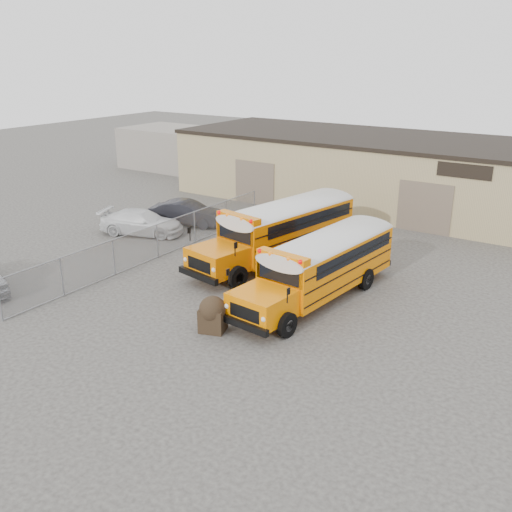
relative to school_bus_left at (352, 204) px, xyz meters
The scene contains 9 objects.
ground 12.66m from the school_bus_left, 92.30° to the right, with size 120.00×120.00×0.00m, color #393634.
warehouse 7.51m from the school_bus_left, 93.86° to the left, with size 30.20×10.20×4.67m.
chainlink_fence 11.57m from the school_bus_left, 124.31° to the right, with size 0.07×18.07×1.81m.
distant_building_left 24.42m from the school_bus_left, 157.17° to the left, with size 8.00×6.00×3.60m, color gray.
school_bus_left is the anchor object (origin of this frame).
school_bus_right 4.94m from the school_bus_left, 45.47° to the right, with size 3.44×9.75×2.80m.
tarp_bundle 14.55m from the school_bus_left, 86.22° to the right, with size 1.17×1.11×1.42m.
car_white 12.34m from the school_bus_left, 145.14° to the right, with size 2.00×4.91×1.42m, color silver.
car_dark 10.05m from the school_bus_left, 155.69° to the right, with size 1.60×4.58×1.51m, color black.
Camera 1 is at (13.79, -17.40, 10.14)m, focal length 40.00 mm.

